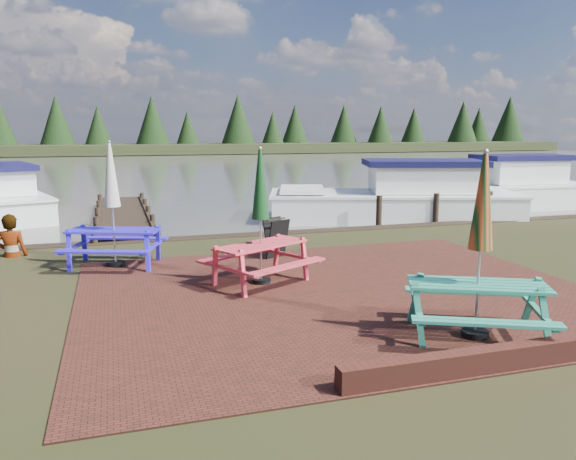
% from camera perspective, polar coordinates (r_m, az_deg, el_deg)
% --- Properties ---
extents(ground, '(120.00, 120.00, 0.00)m').
position_cam_1_polar(ground, '(9.26, 7.60, -8.08)').
color(ground, black).
rests_on(ground, ground).
extents(paving, '(9.00, 7.50, 0.02)m').
position_cam_1_polar(paving, '(10.13, 5.21, -6.37)').
color(paving, '#3A1B12').
rests_on(paving, ground).
extents(water, '(120.00, 60.00, 0.02)m').
position_cam_1_polar(water, '(45.21, -12.59, 6.26)').
color(water, '#47443D').
rests_on(water, ground).
extents(far_treeline, '(120.00, 10.00, 8.10)m').
position_cam_1_polar(far_treeline, '(74.06, -14.64, 10.14)').
color(far_treeline, black).
rests_on(far_treeline, ground).
extents(picnic_table_teal, '(2.41, 2.31, 2.60)m').
position_cam_1_polar(picnic_table_teal, '(8.19, 18.78, -4.34)').
color(picnic_table_teal, '#2B8B6F').
rests_on(picnic_table_teal, ground).
extents(picnic_table_red, '(2.39, 2.31, 2.55)m').
position_cam_1_polar(picnic_table_red, '(10.52, -2.78, -0.77)').
color(picnic_table_red, '#D63742').
rests_on(picnic_table_red, ground).
extents(picnic_table_blue, '(2.36, 2.23, 2.64)m').
position_cam_1_polar(picnic_table_blue, '(12.42, -17.31, 0.61)').
color(picnic_table_blue, '#2B1DDB').
rests_on(picnic_table_blue, ground).
extents(chalkboard, '(0.59, 0.75, 0.90)m').
position_cam_1_polar(chalkboard, '(12.77, -1.21, -0.78)').
color(chalkboard, black).
rests_on(chalkboard, ground).
extents(jetty, '(1.76, 9.08, 1.00)m').
position_cam_1_polar(jetty, '(19.44, -16.39, 1.55)').
color(jetty, black).
rests_on(jetty, ground).
extents(boat_near, '(8.87, 5.36, 2.27)m').
position_cam_1_polar(boat_near, '(19.62, 11.18, 2.91)').
color(boat_near, white).
rests_on(boat_near, ground).
extents(boat_far, '(7.57, 3.16, 2.31)m').
position_cam_1_polar(boat_far, '(23.82, 21.05, 3.70)').
color(boat_far, white).
rests_on(boat_far, ground).
extents(person, '(0.76, 0.54, 1.96)m').
position_cam_1_polar(person, '(14.26, -26.54, 1.41)').
color(person, gray).
rests_on(person, ground).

